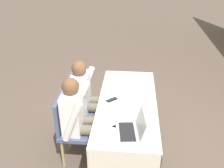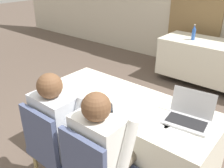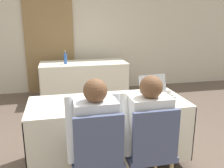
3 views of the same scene
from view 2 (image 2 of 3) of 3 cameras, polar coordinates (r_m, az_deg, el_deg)
name	(u,v)px [view 2 (image 2 of 3)]	position (r m, az deg, el deg)	size (l,w,h in m)	color
ground_plane	(123,162)	(2.81, 2.64, -17.45)	(24.00, 24.00, 0.00)	brown
conference_table_near	(125,118)	(2.45, 2.91, -7.72)	(1.75, 0.73, 0.76)	silver
conference_table_far	(214,54)	(4.49, 22.24, 6.38)	(1.75, 0.73, 0.76)	silver
laptop	(188,116)	(2.14, 17.01, -7.10)	(0.39, 0.33, 0.23)	#B7B7BC
cell_phone	(109,108)	(2.23, -0.63, -5.50)	(0.14, 0.15, 0.01)	black
paper_beside_laptop	(164,119)	(2.13, 11.79, -7.90)	(0.29, 0.34, 0.00)	white
paper_centre_table	(179,119)	(2.17, 15.04, -7.65)	(0.29, 0.34, 0.00)	white
paper_left_edge	(180,121)	(2.14, 15.30, -8.20)	(0.29, 0.35, 0.00)	white
water_bottle	(194,33)	(4.46, 18.18, 11.02)	(0.06, 0.06, 0.26)	#2D5BB7
chair_near_left	(54,147)	(2.24, -13.02, -13.78)	(0.44, 0.44, 0.93)	tan
person_checkered_shirt	(62,126)	(2.19, -11.28, -9.32)	(0.50, 0.52, 1.19)	#665B4C
person_white_shirt	(105,150)	(1.91, -1.63, -14.83)	(0.50, 0.52, 1.19)	#665B4C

